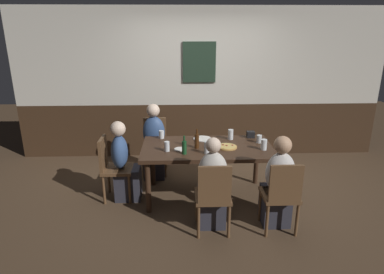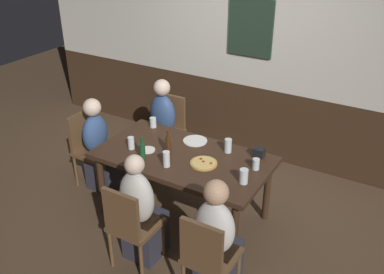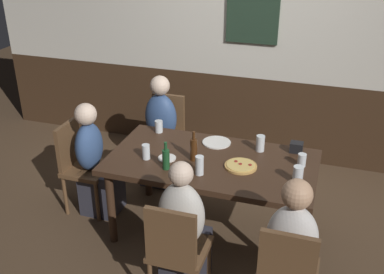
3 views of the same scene
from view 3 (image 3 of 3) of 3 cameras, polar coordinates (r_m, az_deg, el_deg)
The scene contains 23 objects.
ground_plane at distance 4.27m, azimuth 2.28°, elevation -11.58°, with size 12.00×12.00×0.00m, color #4C3826.
wall_back at distance 5.16m, azimuth 7.72°, elevation 11.16°, with size 6.40×0.13×2.60m.
dining_table at distance 3.90m, azimuth 2.45°, elevation -3.85°, with size 1.75×0.94×0.74m.
chair_right_near at distance 3.18m, azimuth 11.72°, elevation -16.18°, with size 0.40×0.40×0.88m.
chair_left_far at distance 4.95m, azimuth -3.33°, elevation 0.73°, with size 0.40×0.40×0.88m.
chair_mid_near at distance 3.30m, azimuth -1.97°, elevation -13.68°, with size 0.40×0.40×0.88m.
chair_head_west at distance 4.46m, azimuth -13.75°, elevation -3.03°, with size 0.40×0.40×0.88m.
person_right_near at distance 3.32m, azimuth 12.07°, elevation -14.58°, with size 0.34×0.37×1.13m.
person_left_far at distance 4.82m, azimuth -4.02°, elevation -0.12°, with size 0.34×0.37×1.16m.
person_mid_near at distance 3.44m, azimuth -1.01°, elevation -12.40°, with size 0.34×0.37×1.12m.
person_head_west at distance 4.40m, azimuth -11.88°, elevation -3.72°, with size 0.37×0.34×1.10m.
pizza at distance 3.77m, azimuth 6.09°, elevation -3.59°, with size 0.27×0.27×0.03m.
highball_clear at distance 4.34m, azimuth -4.15°, elevation 1.26°, with size 0.07×0.07×0.11m.
tumbler_water at distance 3.61m, azimuth 13.03°, elevation -4.72°, with size 0.08×0.08×0.14m.
pint_glass_stout at distance 3.86m, azimuth 13.50°, elevation -2.91°, with size 0.07×0.07×0.11m.
beer_glass_tall at distance 3.62m, azimuth 0.93°, elevation -3.67°, with size 0.07×0.07×0.16m.
tumbler_short at distance 3.87m, azimuth -5.75°, elevation -1.94°, with size 0.07×0.07×0.13m.
pint_glass_pale at distance 4.02m, azimuth 8.49°, elevation -0.91°, with size 0.07×0.07×0.14m.
beer_bottle_green at distance 3.69m, azimuth -3.26°, elevation -2.70°, with size 0.06×0.06×0.24m.
beer_bottle_brown at distance 3.81m, azimuth 0.22°, elevation -1.49°, with size 0.06×0.06×0.26m.
plate_white_large at distance 4.15m, azimuth 3.07°, elevation -0.67°, with size 0.26×0.26×0.01m, color white.
plate_white_small at distance 3.88m, azimuth -3.13°, elevation -2.64°, with size 0.15×0.15×0.01m, color white.
condiment_caddy at distance 4.07m, azimuth 12.86°, elevation -1.25°, with size 0.11×0.09×0.09m, color black.
Camera 3 is at (0.90, -3.27, 2.60)m, focal length 42.86 mm.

